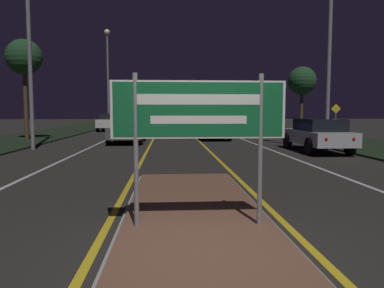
{
  "coord_description": "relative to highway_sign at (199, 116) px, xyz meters",
  "views": [
    {
      "loc": [
        -0.43,
        -4.47,
        1.74
      ],
      "look_at": [
        0.0,
        2.3,
        1.15
      ],
      "focal_mm": 35.0,
      "sensor_mm": 36.0,
      "label": 1
    }
  ],
  "objects": [
    {
      "name": "roadside_palm_right",
      "position": [
        9.7,
        22.74,
        2.33
      ],
      "size": [
        2.13,
        2.13,
        5.03
      ],
      "color": "#4C3823",
      "rests_on": "verge_right"
    },
    {
      "name": "car_approaching_0",
      "position": [
        -2.69,
        15.48,
        -0.99
      ],
      "size": [
        1.87,
        4.07,
        1.27
      ],
      "color": "#4C514C",
      "rests_on": "ground_plane"
    },
    {
      "name": "centre_line_yellow_right",
      "position": [
        1.37,
        24.2,
        -1.67
      ],
      "size": [
        0.12,
        70.0,
        0.01
      ],
      "color": "gold",
      "rests_on": "ground_plane"
    },
    {
      "name": "lane_line_white_right",
      "position": [
        4.2,
        24.2,
        -1.67
      ],
      "size": [
        0.12,
        70.0,
        0.01
      ],
      "color": "silver",
      "rests_on": "ground_plane"
    },
    {
      "name": "streetlight_left_far",
      "position": [
        -6.67,
        34.5,
        5.25
      ],
      "size": [
        0.61,
        0.61,
        10.16
      ],
      "color": "gray",
      "rests_on": "ground_plane"
    },
    {
      "name": "edge_line_white_left",
      "position": [
        -7.2,
        24.2,
        -1.67
      ],
      "size": [
        0.1,
        70.0,
        0.01
      ],
      "color": "silver",
      "rests_on": "ground_plane"
    },
    {
      "name": "lane_line_white_left",
      "position": [
        -4.2,
        24.2,
        -1.67
      ],
      "size": [
        0.12,
        70.0,
        0.01
      ],
      "color": "silver",
      "rests_on": "ground_plane"
    },
    {
      "name": "median_island",
      "position": [
        0.0,
        0.0,
        -1.63
      ],
      "size": [
        2.36,
        8.99,
        0.1
      ],
      "color": "#999993",
      "rests_on": "ground_plane"
    },
    {
      "name": "verge_right",
      "position": [
        9.5,
        19.2,
        -1.63
      ],
      "size": [
        5.0,
        100.0,
        0.08
      ],
      "color": "black",
      "rests_on": "ground_plane"
    },
    {
      "name": "warning_sign",
      "position": [
        9.81,
        17.07,
        -0.31
      ],
      "size": [
        0.6,
        0.06,
        2.11
      ],
      "color": "gray",
      "rests_on": "verge_right"
    },
    {
      "name": "ground_plane",
      "position": [
        0.0,
        -0.8,
        -1.67
      ],
      "size": [
        160.0,
        160.0,
        0.0
      ],
      "primitive_type": "plane",
      "color": "#282623"
    },
    {
      "name": "car_receding_0",
      "position": [
        5.97,
        10.41,
        -0.91
      ],
      "size": [
        1.85,
        4.52,
        1.42
      ],
      "color": "#B7B7BC",
      "rests_on": "ground_plane"
    },
    {
      "name": "verge_left",
      "position": [
        -9.5,
        19.2,
        -1.63
      ],
      "size": [
        5.0,
        100.0,
        0.08
      ],
      "color": "black",
      "rests_on": "ground_plane"
    },
    {
      "name": "streetlight_right_near",
      "position": [
        6.61,
        10.94,
        4.41
      ],
      "size": [
        0.57,
        0.57,
        9.06
      ],
      "color": "gray",
      "rests_on": "ground_plane"
    },
    {
      "name": "centre_line_yellow_left",
      "position": [
        -1.37,
        24.2,
        -1.67
      ],
      "size": [
        0.12,
        70.0,
        0.01
      ],
      "color": "gold",
      "rests_on": "ground_plane"
    },
    {
      "name": "car_receding_2",
      "position": [
        2.69,
        28.51,
        -0.93
      ],
      "size": [
        1.92,
        4.58,
        1.35
      ],
      "color": "#4C514C",
      "rests_on": "ground_plane"
    },
    {
      "name": "car_approaching_1",
      "position": [
        -5.57,
        28.31,
        -0.85
      ],
      "size": [
        1.93,
        4.32,
        1.53
      ],
      "color": "silver",
      "rests_on": "ground_plane"
    },
    {
      "name": "highway_sign",
      "position": [
        0.0,
        0.0,
        0.0
      ],
      "size": [
        2.47,
        0.07,
        2.17
      ],
      "color": "gray",
      "rests_on": "median_island"
    },
    {
      "name": "roadside_palm_left",
      "position": [
        -8.77,
        17.33,
        3.14
      ],
      "size": [
        2.06,
        2.06,
        5.83
      ],
      "color": "#4C3823",
      "rests_on": "verge_left"
    },
    {
      "name": "car_approaching_2",
      "position": [
        -2.33,
        37.96,
        -0.95
      ],
      "size": [
        1.92,
        4.38,
        1.35
      ],
      "color": "#4C514C",
      "rests_on": "ground_plane"
    },
    {
      "name": "edge_line_white_right",
      "position": [
        7.2,
        24.2,
        -1.67
      ],
      "size": [
        0.1,
        70.0,
        0.01
      ],
      "color": "silver",
      "rests_on": "ground_plane"
    },
    {
      "name": "car_receding_1",
      "position": [
        2.38,
        18.08,
        -0.85
      ],
      "size": [
        1.84,
        4.84,
        1.55
      ],
      "color": "navy",
      "rests_on": "ground_plane"
    }
  ]
}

